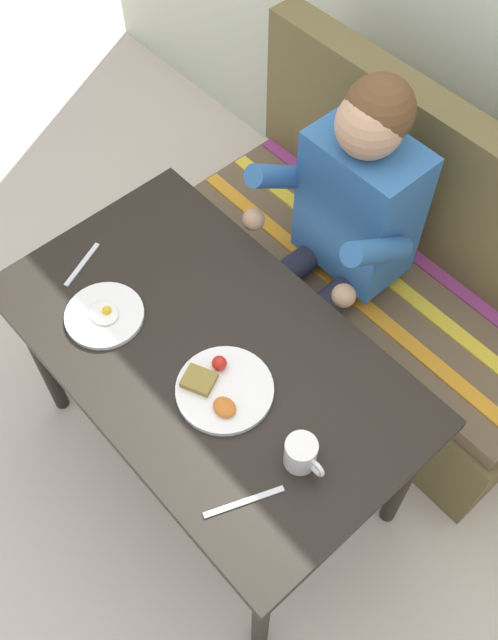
# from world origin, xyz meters

# --- Properties ---
(ground_plane) EXTENTS (8.00, 8.00, 0.00)m
(ground_plane) POSITION_xyz_m (0.00, 0.00, 0.00)
(ground_plane) COLOR beige
(table) EXTENTS (1.20, 0.70, 0.73)m
(table) POSITION_xyz_m (0.00, 0.00, 0.65)
(table) COLOR black
(table) RESTS_ON ground
(couch) EXTENTS (1.44, 0.56, 1.00)m
(couch) POSITION_xyz_m (0.00, 0.76, 0.33)
(couch) COLOR brown
(couch) RESTS_ON ground
(person) EXTENTS (0.45, 0.61, 1.21)m
(person) POSITION_xyz_m (-0.07, 0.59, 0.74)
(person) COLOR #2E609B
(person) RESTS_ON ground
(plate_breakfast) EXTENTS (0.25, 0.25, 0.05)m
(plate_breakfast) POSITION_xyz_m (0.12, -0.05, 0.74)
(plate_breakfast) COLOR white
(plate_breakfast) RESTS_ON table
(plate_eggs) EXTENTS (0.22, 0.22, 0.04)m
(plate_eggs) POSITION_xyz_m (-0.27, -0.14, 0.74)
(plate_eggs) COLOR white
(plate_eggs) RESTS_ON table
(coffee_mug) EXTENTS (0.12, 0.08, 0.09)m
(coffee_mug) POSITION_xyz_m (0.40, -0.04, 0.78)
(coffee_mug) COLOR white
(coffee_mug) RESTS_ON table
(fork) EXTENTS (0.08, 0.16, 0.00)m
(fork) POSITION_xyz_m (-0.46, -0.09, 0.73)
(fork) COLOR silver
(fork) RESTS_ON table
(knife) EXTENTS (0.09, 0.19, 0.00)m
(knife) POSITION_xyz_m (0.38, -0.21, 0.73)
(knife) COLOR silver
(knife) RESTS_ON table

